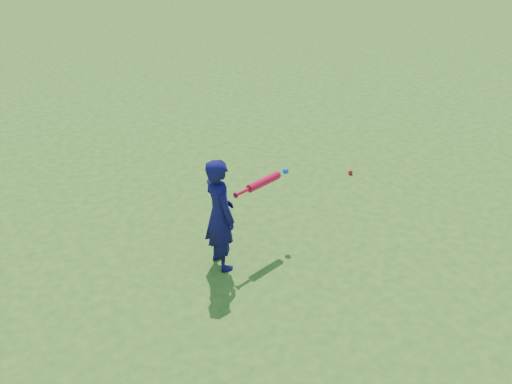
% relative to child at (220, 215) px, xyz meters
% --- Properties ---
extents(ground, '(80.00, 80.00, 0.00)m').
position_rel_child_xyz_m(ground, '(-0.09, 0.16, -0.60)').
color(ground, '#336718').
rests_on(ground, ground).
extents(child, '(0.29, 0.44, 1.21)m').
position_rel_child_xyz_m(child, '(0.00, 0.00, 0.00)').
color(child, '#100D40').
rests_on(child, ground).
extents(ground_ball_red, '(0.06, 0.06, 0.06)m').
position_rel_child_xyz_m(ground_ball_red, '(2.38, 0.87, -0.57)').
color(ground_ball_red, red).
rests_on(ground_ball_red, ground).
extents(bat_swing, '(0.75, 0.24, 0.09)m').
position_rel_child_xyz_m(bat_swing, '(0.59, 0.10, 0.17)').
color(bat_swing, red).
rests_on(bat_swing, ground).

